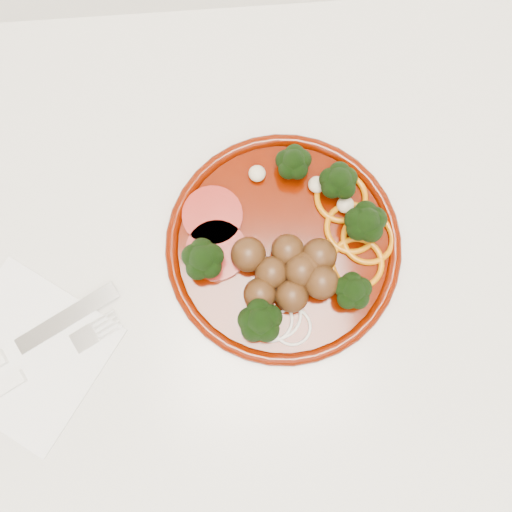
{
  "coord_description": "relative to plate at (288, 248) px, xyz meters",
  "views": [
    {
      "loc": [
        0.03,
        1.59,
        1.51
      ],
      "look_at": [
        0.04,
        1.7,
        0.92
      ],
      "focal_mm": 40.0,
      "sensor_mm": 36.0,
      "label": 1
    }
  ],
  "objects": [
    {
      "name": "fork",
      "position": [
        -0.3,
        -0.12,
        -0.01
      ],
      "size": [
        0.18,
        0.11,
        0.01
      ],
      "rotation": [
        0.0,
        0.0,
        0.49
      ],
      "color": "white",
      "rests_on": "napkin"
    },
    {
      "name": "napkin",
      "position": [
        -0.28,
        -0.09,
        -0.02
      ],
      "size": [
        0.21,
        0.21,
        0.0
      ],
      "primitive_type": "cube",
      "rotation": [
        0.0,
        0.0,
        0.95
      ],
      "color": "white",
      "rests_on": "counter"
    },
    {
      "name": "plate",
      "position": [
        0.0,
        0.0,
        0.0
      ],
      "size": [
        0.25,
        0.25,
        0.06
      ],
      "rotation": [
        0.0,
        0.0,
        -0.19
      ],
      "color": "#4B0C00",
      "rests_on": "counter"
    },
    {
      "name": "counter",
      "position": [
        -0.07,
        -0.0,
        -0.47
      ],
      "size": [
        2.4,
        0.6,
        0.9
      ],
      "color": "silver",
      "rests_on": "ground"
    }
  ]
}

